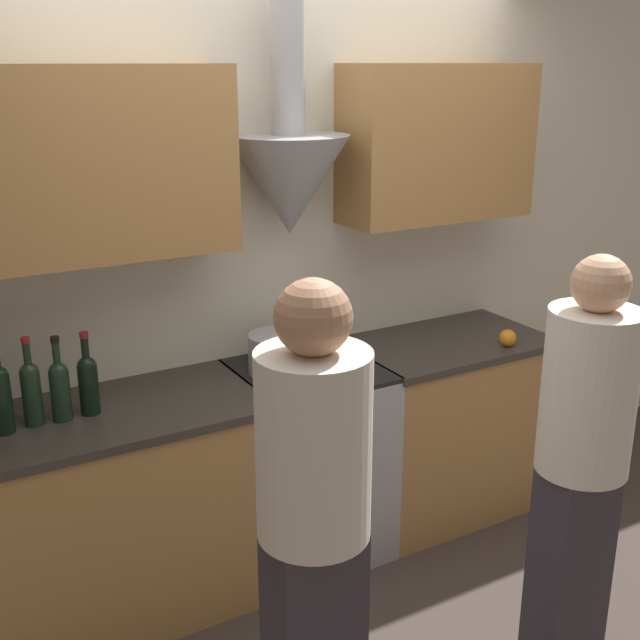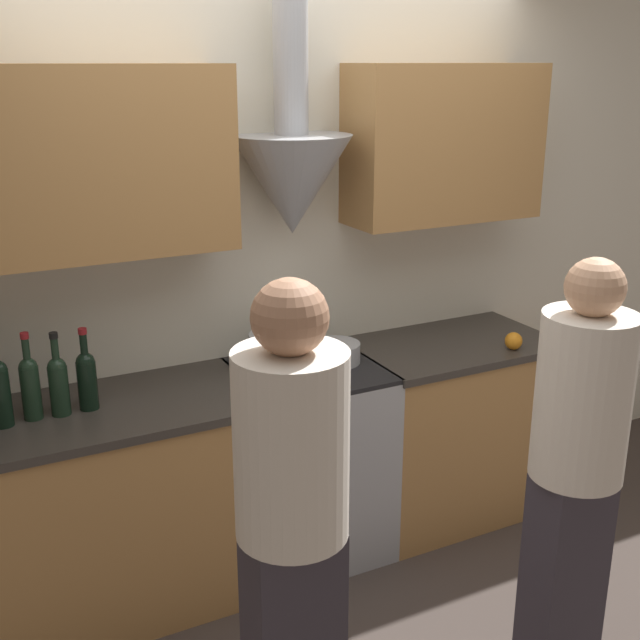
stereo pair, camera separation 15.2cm
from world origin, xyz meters
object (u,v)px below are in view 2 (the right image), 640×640
Objects in this scene: wine_bottle_5 at (0,389)px; stove_range at (310,459)px; wine_bottle_8 at (87,377)px; person_foreground_right at (576,458)px; wine_bottle_6 at (30,384)px; wine_bottle_7 at (58,382)px; orange_fruit at (514,341)px; mixing_bowl at (335,353)px; stock_pot at (278,353)px; person_foreground_left at (292,532)px.

stove_range is at bearing 0.19° from wine_bottle_5.
person_foreground_right is at bearing -38.89° from wine_bottle_8.
wine_bottle_7 is (0.10, -0.01, -0.01)m from wine_bottle_6.
stove_range is 1.08m from orange_fruit.
mixing_bowl is 0.14× the size of person_foreground_right.
stock_pot is 0.27m from mixing_bowl.
mixing_bowl is (1.18, 0.01, -0.09)m from wine_bottle_7.
stock_pot is at bearing 0.99° from wine_bottle_6.
stock_pot is at bearing 167.30° from orange_fruit.
wine_bottle_7 is at bearing 109.74° from person_foreground_left.
wine_bottle_7 is at bearing -6.12° from wine_bottle_6.
person_foreground_right is (0.60, -1.15, -0.11)m from stock_pot.
orange_fruit reaches higher than stove_range.
wine_bottle_5 is at bearing -178.06° from wine_bottle_7.
wine_bottle_5 is 1.54× the size of mixing_bowl.
wine_bottle_6 reaches higher than orange_fruit.
stove_range is 2.63× the size of wine_bottle_6.
person_foreground_right reaches higher than wine_bottle_8.
stock_pot is (1.11, 0.03, -0.06)m from wine_bottle_5.
wine_bottle_5 is 1.06× the size of wine_bottle_7.
wine_bottle_6 is at bearing 144.73° from person_foreground_right.
orange_fruit is 1.03m from person_foreground_right.
wine_bottle_5 is at bearing -179.81° from stove_range.
person_foreground_right reaches higher than wine_bottle_6.
mixing_bowl is (0.14, 0.02, 0.48)m from stove_range.
person_foreground_left reaches higher than wine_bottle_8.
stock_pot is at bearing 167.18° from stove_range.
mixing_bowl is 0.14× the size of person_foreground_left.
wine_bottle_8 is at bearing -1.34° from wine_bottle_6.
wine_bottle_8 is 0.21× the size of person_foreground_right.
person_foreground_left is at bearing -178.11° from person_foreground_right.
mixing_bowl is at bearing 7.28° from stove_range.
orange_fruit is (2.09, -0.23, -0.10)m from wine_bottle_6.
stock_pot is 1.29m from person_foreground_left.
person_foreground_right is at bearing -73.98° from mixing_bowl.
wine_bottle_6 is 4.16× the size of orange_fruit.
wine_bottle_6 is at bearing 178.66° from wine_bottle_8.
person_foreground_right reaches higher than wine_bottle_7.
person_foreground_right is (1.09, 0.04, -0.05)m from person_foreground_left.
stove_range is at bearing -0.67° from wine_bottle_6.
wine_bottle_7 is 1.89m from person_foreground_right.
person_foreground_left is at bearing -75.05° from wine_bottle_8.
wine_bottle_7 is at bearing 1.94° from wine_bottle_5.
orange_fruit is (2.20, -0.21, -0.10)m from wine_bottle_5.
person_foreground_right is at bearing -67.60° from stove_range.
person_foreground_left is at bearing -118.46° from stove_range.
wine_bottle_5 is 2.21m from orange_fruit.
mixing_bowl is (1.28, 0.00, -0.09)m from wine_bottle_6.
stove_range is 10.94× the size of orange_fruit.
wine_bottle_6 is 0.21× the size of person_foreground_left.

